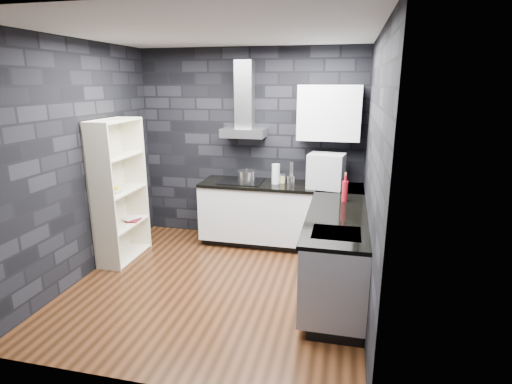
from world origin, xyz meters
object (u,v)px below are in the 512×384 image
(red_bottle, at_px, (345,191))
(fruit_bowl, at_px, (116,190))
(storage_jar, at_px, (282,179))
(glass_vase, at_px, (276,174))
(bookshelf, at_px, (120,191))
(pot, at_px, (247,177))
(utensil_crock, at_px, (291,181))
(appliance_garage, at_px, (326,171))

(red_bottle, relative_size, fruit_bowl, 1.17)
(storage_jar, xyz_separation_m, red_bottle, (0.84, -0.71, 0.07))
(glass_vase, distance_m, fruit_bowl, 2.07)
(red_bottle, bearing_deg, storage_jar, 140.12)
(storage_jar, distance_m, bookshelf, 2.13)
(pot, relative_size, bookshelf, 0.13)
(storage_jar, relative_size, bookshelf, 0.06)
(red_bottle, relative_size, bookshelf, 0.13)
(fruit_bowl, bearing_deg, utensil_crock, 22.70)
(glass_vase, height_order, fruit_bowl, glass_vase)
(pot, relative_size, storage_jar, 2.31)
(appliance_garage, relative_size, fruit_bowl, 2.21)
(red_bottle, height_order, bookshelf, bookshelf)
(pot, xyz_separation_m, glass_vase, (0.39, 0.05, 0.05))
(storage_jar, xyz_separation_m, bookshelf, (-1.93, -0.90, -0.05))
(pot, height_order, utensil_crock, pot)
(appliance_garage, distance_m, fruit_bowl, 2.67)
(pot, height_order, fruit_bowl, pot)
(glass_vase, xyz_separation_m, storage_jar, (0.08, 0.06, -0.08))
(appliance_garage, height_order, fruit_bowl, appliance_garage)
(red_bottle, xyz_separation_m, fruit_bowl, (-2.78, -0.28, -0.08))
(fruit_bowl, bearing_deg, storage_jar, 27.09)
(utensil_crock, relative_size, bookshelf, 0.07)
(glass_vase, relative_size, utensil_crock, 2.07)
(storage_jar, height_order, fruit_bowl, storage_jar)
(appliance_garage, bearing_deg, pot, -173.14)
(utensil_crock, bearing_deg, red_bottle, -39.70)
(pot, xyz_separation_m, utensil_crock, (0.61, -0.01, -0.02))
(utensil_crock, distance_m, bookshelf, 2.22)
(bookshelf, height_order, fruit_bowl, bookshelf)
(pot, relative_size, red_bottle, 1.02)
(glass_vase, xyz_separation_m, appliance_garage, (0.67, -0.08, 0.09))
(bookshelf, bearing_deg, utensil_crock, 1.89)
(pot, height_order, glass_vase, glass_vase)
(pot, xyz_separation_m, storage_jar, (0.47, 0.11, -0.03))
(storage_jar, height_order, bookshelf, bookshelf)
(glass_vase, bearing_deg, storage_jar, 37.93)
(storage_jar, xyz_separation_m, appliance_garage, (0.60, -0.14, 0.17))
(bookshelf, bearing_deg, glass_vase, 5.65)
(appliance_garage, relative_size, bookshelf, 0.25)
(storage_jar, relative_size, appliance_garage, 0.23)
(utensil_crock, bearing_deg, fruit_bowl, -157.30)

